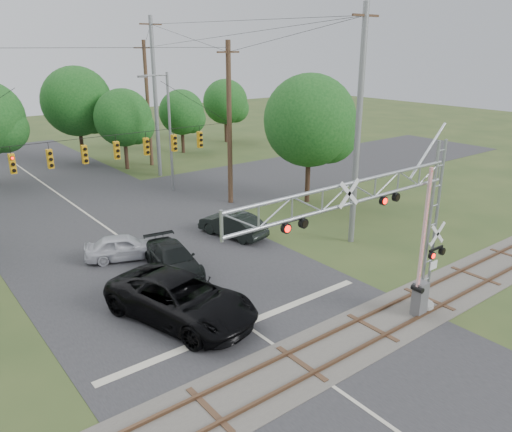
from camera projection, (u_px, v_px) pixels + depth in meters
ground at (341, 393)px, 16.84m from camera, size 160.00×160.00×0.00m
road_main at (189, 286)px, 24.30m from camera, size 14.00×90.00×0.02m
road_cross at (86, 214)px, 34.76m from camera, size 90.00×12.00×0.02m
railroad_track at (301, 364)px, 18.32m from camera, size 90.00×3.20×0.17m
crossing_gantry at (385, 226)px, 18.74m from camera, size 11.18×0.97×7.58m
traffic_signal_span at (114, 141)px, 30.46m from camera, size 19.34×0.36×11.50m
pickup_black at (181, 299)px, 21.09m from camera, size 5.02×7.56×1.93m
car_dark at (173, 259)px, 25.67m from camera, size 2.74×5.13×1.42m
sedan_silver at (124, 247)px, 27.21m from camera, size 4.47×3.07×1.41m
suv_dark at (233, 225)px, 30.48m from camera, size 2.60×4.75×1.48m
streetlight at (168, 126)px, 38.73m from camera, size 2.46×0.26×9.23m
utility_poles at (118, 123)px, 33.29m from camera, size 23.99×26.06×13.48m
treeline at (25, 121)px, 39.43m from camera, size 51.63×29.89×9.37m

